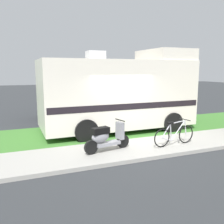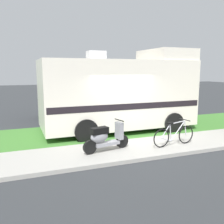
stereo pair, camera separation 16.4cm
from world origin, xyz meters
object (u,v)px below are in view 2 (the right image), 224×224
(bicycle, at_px, (174,135))
(pickup_truck_near, at_px, (78,100))
(motorhome_rv, at_px, (120,92))
(scooter, at_px, (105,137))

(bicycle, height_order, pickup_truck_near, pickup_truck_near)
(motorhome_rv, bearing_deg, scooter, -121.20)
(motorhome_rv, xyz_separation_m, bicycle, (0.73, -3.04, -1.23))
(pickup_truck_near, bearing_deg, bicycle, -77.73)
(motorhome_rv, height_order, pickup_truck_near, motorhome_rv)
(scooter, xyz_separation_m, bicycle, (2.41, -0.27, -0.09))
(scooter, distance_m, pickup_truck_near, 7.11)
(bicycle, bearing_deg, scooter, 173.64)
(scooter, bearing_deg, pickup_truck_near, 83.41)
(motorhome_rv, bearing_deg, pickup_truck_near, 101.37)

